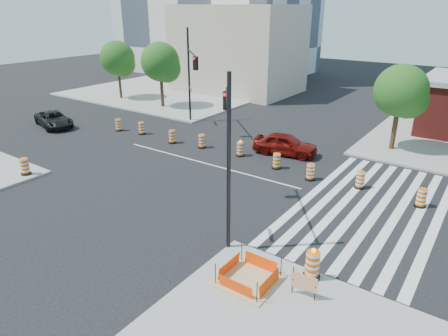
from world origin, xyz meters
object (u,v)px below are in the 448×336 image
(signal_pole_nw, at_px, (191,69))
(signal_pole_se, at_px, (228,138))
(red_coupe, at_px, (285,144))
(dark_suv, at_px, (54,119))

(signal_pole_nw, bearing_deg, signal_pole_se, -1.30)
(red_coupe, relative_size, signal_pole_se, 0.60)
(red_coupe, xyz_separation_m, signal_pole_nw, (-9.95, 1.72, 4.16))
(red_coupe, distance_m, signal_pole_se, 11.90)
(signal_pole_nw, bearing_deg, dark_suv, -100.42)
(red_coupe, distance_m, signal_pole_nw, 10.92)
(red_coupe, relative_size, signal_pole_nw, 0.56)
(signal_pole_se, bearing_deg, dark_suv, 40.12)
(red_coupe, xyz_separation_m, dark_suv, (-19.80, -5.35, -0.10))
(signal_pole_se, height_order, signal_pole_nw, signal_pole_nw)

